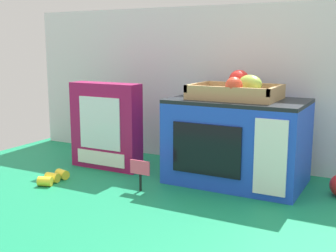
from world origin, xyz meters
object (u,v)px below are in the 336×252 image
at_px(cookie_set_box, 106,126).
at_px(price_sign, 140,171).
at_px(food_groups_crate, 238,90).
at_px(toy_microwave, 237,141).
at_px(loose_toy_banana, 53,178).

height_order(cookie_set_box, price_sign, cookie_set_box).
distance_m(food_groups_crate, price_sign, 0.41).
relative_size(food_groups_crate, price_sign, 2.83).
bearing_deg(toy_microwave, price_sign, -135.35).
height_order(food_groups_crate, price_sign, food_groups_crate).
bearing_deg(toy_microwave, loose_toy_banana, -151.44).
bearing_deg(price_sign, toy_microwave, 44.65).
relative_size(toy_microwave, cookie_set_box, 1.37).
height_order(food_groups_crate, cookie_set_box, food_groups_crate).
xyz_separation_m(cookie_set_box, loose_toy_banana, (-0.05, -0.23, -0.14)).
bearing_deg(loose_toy_banana, toy_microwave, 28.56).
distance_m(toy_microwave, cookie_set_box, 0.49).
xyz_separation_m(food_groups_crate, cookie_set_box, (-0.48, -0.07, -0.15)).
xyz_separation_m(cookie_set_box, price_sign, (0.25, -0.17, -0.09)).
xyz_separation_m(toy_microwave, price_sign, (-0.24, -0.23, -0.07)).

